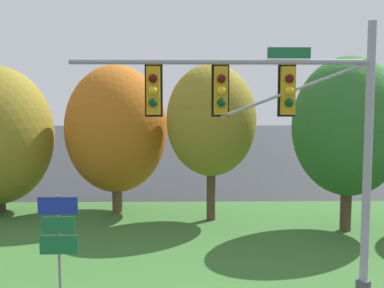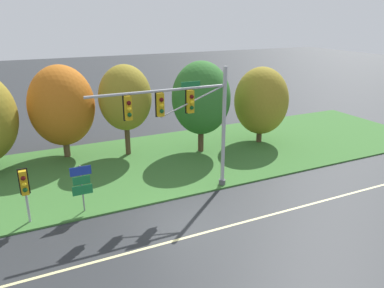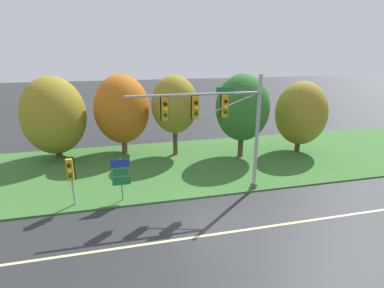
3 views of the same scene
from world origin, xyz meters
TOP-DOWN VIEW (x-y plane):
  - ground_plane at (0.00, 0.00)m, footprint 160.00×160.00m
  - lane_stripe at (0.00, -1.20)m, footprint 36.00×0.16m
  - grass_verge at (0.00, 8.25)m, footprint 48.00×11.50m
  - traffic_signal_mast at (1.48, 2.94)m, footprint 7.88×0.49m
  - pedestrian_signal_near_kerb at (-6.89, 3.13)m, footprint 0.46×0.55m
  - route_sign_post at (-4.24, 3.22)m, footprint 1.06×0.08m
  - tree_nearest_road at (-9.10, 11.87)m, footprint 4.87×4.87m
  - tree_left_of_mast at (-3.88, 11.92)m, footprint 4.50×4.50m
  - tree_behind_signpost at (0.25, 10.46)m, footprint 3.72×3.72m
  - tree_mid_verge at (5.36, 8.74)m, footprint 4.24×4.24m
  - tree_tall_centre at (10.59, 8.66)m, footprint 4.21×4.21m

SIDE VIEW (x-z plane):
  - ground_plane at x=0.00m, z-range 0.00..0.00m
  - lane_stripe at x=0.00m, z-range 0.00..0.01m
  - grass_verge at x=0.00m, z-range 0.00..0.10m
  - route_sign_post at x=-4.24m, z-range 0.43..2.99m
  - pedestrian_signal_near_kerb at x=-6.89m, z-range 0.71..3.58m
  - tree_tall_centre at x=10.59m, z-range 0.46..6.45m
  - tree_nearest_road at x=-9.10m, z-range 0.31..6.82m
  - tree_left_of_mast at x=-3.88m, z-range 0.56..7.13m
  - tree_mid_verge at x=5.36m, z-range 0.79..7.48m
  - tree_behind_signpost at x=0.25m, z-range 1.02..7.56m
  - traffic_signal_mast at x=1.48m, z-range 1.21..8.28m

